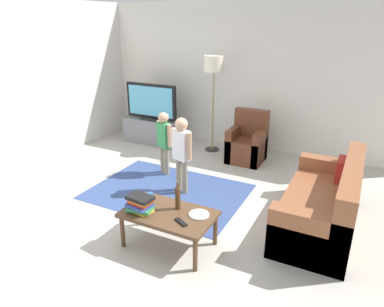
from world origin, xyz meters
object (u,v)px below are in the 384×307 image
(tv, at_px, (151,102))
(child_near_tv, at_px, (164,138))
(tv_stand, at_px, (153,131))
(coffee_table, at_px, (169,216))
(bottle, at_px, (178,198))
(couch, at_px, (327,206))
(soda_can, at_px, (150,198))
(child_center, at_px, (182,148))
(tv_remote, at_px, (181,222))
(armchair, at_px, (248,144))
(plate, at_px, (199,215))
(book_stack, at_px, (140,204))
(floor_lamp, at_px, (214,69))

(tv, relative_size, child_near_tv, 1.07)
(tv_stand, distance_m, child_near_tv, 1.62)
(coffee_table, xyz_separation_m, bottle, (0.05, 0.12, 0.18))
(couch, bearing_deg, bottle, -144.10)
(tv_stand, height_order, soda_can, soda_can)
(child_center, distance_m, tv_remote, 1.54)
(tv_stand, height_order, tv_remote, tv_stand)
(armchair, distance_m, child_center, 1.71)
(child_center, relative_size, bottle, 3.52)
(armchair, distance_m, coffee_table, 2.83)
(couch, bearing_deg, plate, -137.79)
(couch, bearing_deg, tv_remote, -134.77)
(bottle, relative_size, soda_can, 2.66)
(child_center, distance_m, book_stack, 1.36)
(tv_stand, xyz_separation_m, armchair, (2.02, -0.04, 0.05))
(tv, bearing_deg, coffee_table, -53.90)
(couch, xyz_separation_m, child_center, (-2.00, 0.05, 0.39))
(bottle, distance_m, soda_can, 0.36)
(couch, relative_size, bottle, 5.64)
(tv_stand, height_order, child_near_tv, child_near_tv)
(coffee_table, bearing_deg, child_near_tv, 122.68)
(couch, xyz_separation_m, plate, (-1.18, -1.07, 0.14))
(armchair, xyz_separation_m, soda_can, (-0.25, -2.73, 0.18))
(tv_stand, relative_size, bottle, 3.76)
(child_center, distance_m, bottle, 1.23)
(couch, bearing_deg, coffee_table, -142.05)
(tv_stand, relative_size, armchair, 1.33)
(child_near_tv, xyz_separation_m, child_center, (0.56, -0.44, 0.06))
(armchair, xyz_separation_m, tv_remote, (0.27, -2.95, 0.13))
(tv_remote, height_order, plate, plate)
(floor_lamp, distance_m, soda_can, 3.15)
(tv, height_order, soda_can, tv)
(coffee_table, height_order, soda_can, soda_can)
(child_near_tv, height_order, tv_remote, child_near_tv)
(armchair, xyz_separation_m, book_stack, (-0.23, -2.94, 0.22))
(child_near_tv, bearing_deg, soda_can, -63.91)
(child_center, height_order, plate, child_center)
(tv_stand, xyz_separation_m, plate, (2.39, -2.77, 0.18))
(coffee_table, xyz_separation_m, soda_can, (-0.30, 0.10, 0.11))
(tv_remote, bearing_deg, child_center, 145.92)
(book_stack, bearing_deg, child_center, 99.30)
(bottle, bearing_deg, couch, 35.90)
(armchair, relative_size, book_stack, 3.00)
(coffee_table, relative_size, soda_can, 8.33)
(armchair, bearing_deg, tv, 179.48)
(soda_can, distance_m, plate, 0.62)
(coffee_table, bearing_deg, plate, 17.34)
(armchair, distance_m, soda_can, 2.74)
(tv_remote, bearing_deg, child_near_tv, 153.34)
(coffee_table, distance_m, plate, 0.34)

